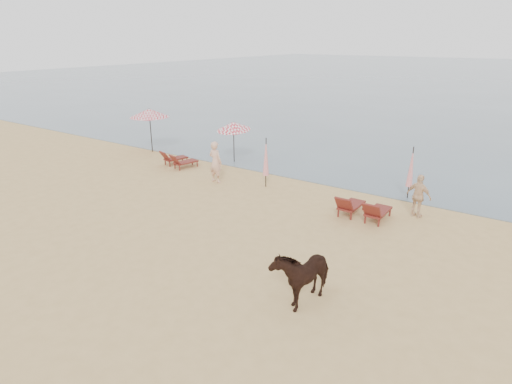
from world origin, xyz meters
TOP-DOWN VIEW (x-y plane):
  - ground at (0.00, 0.00)m, footprint 120.00×120.00m
  - sea at (0.00, 80.00)m, footprint 160.00×140.00m
  - lounger_cluster_left at (-7.24, 8.46)m, footprint 1.79×1.75m
  - lounger_cluster_right at (3.13, 7.35)m, footprint 1.69×1.62m
  - umbrella_open_left_a at (-10.62, 9.84)m, footprint 2.20×2.20m
  - umbrella_open_left_b at (-5.31, 10.73)m, footprint 1.77×1.80m
  - umbrella_closed_left at (-1.74, 8.34)m, footprint 0.27×0.27m
  - umbrella_closed_right at (3.94, 10.39)m, footprint 0.27×0.27m
  - cow at (3.75, 1.54)m, footprint 1.03×1.87m
  - beachgoer_left at (-4.01, 7.62)m, footprint 0.73×0.51m
  - beachgoer_right_b at (4.76, 8.63)m, footprint 1.03×0.63m

SIDE VIEW (x-z plane):
  - ground at x=0.00m, z-range 0.00..0.00m
  - sea at x=0.00m, z-range -0.03..0.03m
  - lounger_cluster_left at x=-7.24m, z-range 0.10..0.64m
  - lounger_cluster_right at x=3.13m, z-range 0.12..0.71m
  - cow at x=3.75m, z-range 0.00..1.50m
  - beachgoer_right_b at x=4.76m, z-range 0.00..1.64m
  - beachgoer_left at x=-4.01m, z-range 0.00..1.91m
  - umbrella_closed_right at x=3.94m, z-range 0.25..2.46m
  - umbrella_closed_left at x=-1.74m, z-range 0.26..2.48m
  - umbrella_open_left_b at x=-5.31m, z-range 0.82..3.08m
  - umbrella_open_left_a at x=-10.62m, z-range 1.00..3.51m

